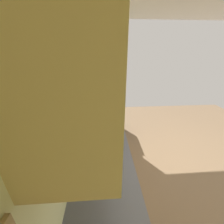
{
  "coord_description": "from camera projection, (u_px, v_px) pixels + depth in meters",
  "views": [
    {
      "loc": [
        -1.61,
        1.25,
        1.98
      ],
      "look_at": [
        -0.35,
        1.16,
        1.4
      ],
      "focal_mm": 22.13,
      "sensor_mm": 36.0,
      "label": 1
    }
  ],
  "objects": [
    {
      "name": "bowl",
      "position": [
        106.0,
        113.0,
        2.5
      ],
      "size": [
        0.16,
        0.16,
        0.05
      ],
      "color": "#4C8CBF",
      "rests_on": "counter_run"
    },
    {
      "name": "wall_back",
      "position": [
        74.0,
        109.0,
        1.72
      ],
      "size": [
        4.05,
        0.12,
        2.6
      ],
      "primitive_type": "cube",
      "color": "beige",
      "rests_on": "ground_plane"
    },
    {
      "name": "kettle",
      "position": [
        107.0,
        121.0,
        2.1
      ],
      "size": [
        0.16,
        0.12,
        0.16
      ],
      "color": "black",
      "rests_on": "counter_run"
    },
    {
      "name": "upper_cabinets",
      "position": [
        87.0,
        65.0,
        1.17
      ],
      "size": [
        1.88,
        0.35,
        0.7
      ],
      "color": "tan"
    },
    {
      "name": "counter_run",
      "position": [
        105.0,
        180.0,
        1.76
      ],
      "size": [
        3.18,
        0.61,
        0.91
      ],
      "color": "tan",
      "rests_on": "ground_plane"
    },
    {
      "name": "ground_plane",
      "position": [
        178.0,
        176.0,
        2.36
      ],
      "size": [
        6.29,
        6.29,
        0.0
      ],
      "primitive_type": "plane",
      "color": "brown"
    },
    {
      "name": "microwave",
      "position": [
        102.0,
        133.0,
        1.64
      ],
      "size": [
        0.52,
        0.37,
        0.32
      ],
      "color": "white",
      "rests_on": "counter_run"
    },
    {
      "name": "oven_range",
      "position": [
        104.0,
        115.0,
        3.5
      ],
      "size": [
        0.68,
        0.66,
        1.09
      ],
      "color": "black",
      "rests_on": "ground_plane"
    }
  ]
}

